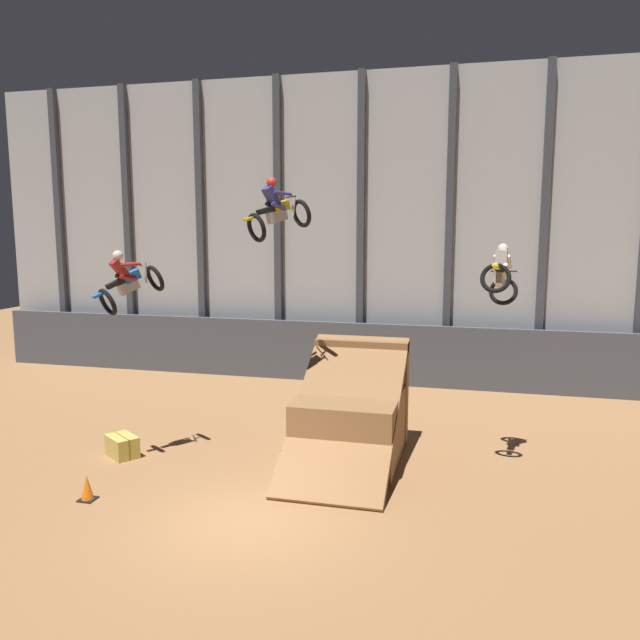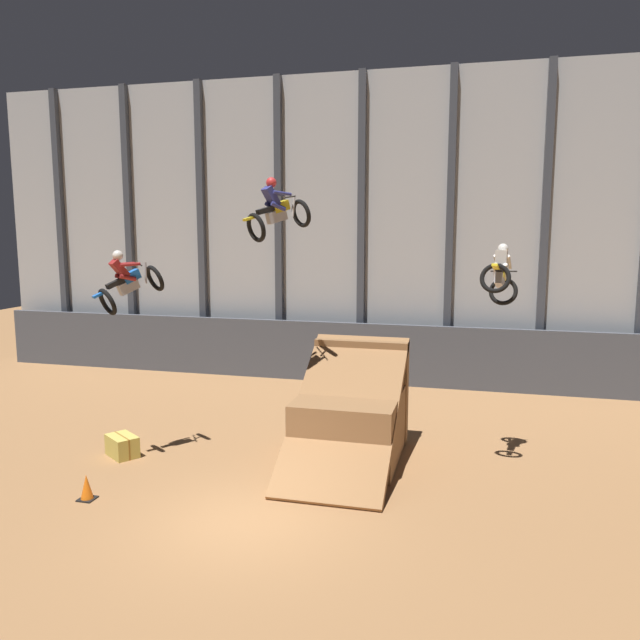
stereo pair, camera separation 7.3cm
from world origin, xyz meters
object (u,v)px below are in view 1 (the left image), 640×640
traffic_cone_near_ramp (288,440)px  hay_bale_trackside (122,446)px  dirt_ramp (353,417)px  traffic_cone_arena_edge (87,488)px  rider_bike_right_air (500,276)px  rider_bike_center_air (277,212)px  rider_bike_left_air (128,282)px

traffic_cone_near_ramp → hay_bale_trackside: bearing=-159.9°
dirt_ramp → hay_bale_trackside: size_ratio=4.48×
traffic_cone_arena_edge → rider_bike_right_air: bearing=27.2°
rider_bike_center_air → hay_bale_trackside: size_ratio=1.62×
rider_bike_right_air → hay_bale_trackside: (-9.56, -1.94, -4.57)m
dirt_ramp → traffic_cone_arena_edge: 6.75m
rider_bike_left_air → hay_bale_trackside: (-0.44, 0.09, -4.40)m
dirt_ramp → rider_bike_center_air: bearing=-154.2°
rider_bike_center_air → dirt_ramp: bearing=63.7°
rider_bike_left_air → traffic_cone_near_ramp: (3.70, 1.61, -4.40)m
traffic_cone_near_ramp → rider_bike_center_air: bearing=-90.9°
traffic_cone_arena_edge → hay_bale_trackside: size_ratio=0.54×
rider_bike_center_air → hay_bale_trackside: rider_bike_center_air is taller
traffic_cone_arena_edge → rider_bike_center_air: bearing=44.7°
dirt_ramp → traffic_cone_arena_edge: (-5.19, -4.24, -0.77)m
traffic_cone_near_ramp → dirt_ramp: bearing=3.8°
rider_bike_right_air → traffic_cone_near_ramp: (-5.41, -0.42, -4.57)m
dirt_ramp → traffic_cone_near_ramp: dirt_ramp is taller
hay_bale_trackside → rider_bike_right_air: bearing=11.5°
traffic_cone_near_ramp → traffic_cone_arena_edge: 5.36m
rider_bike_right_air → traffic_cone_near_ramp: bearing=-165.0°
dirt_ramp → traffic_cone_arena_edge: bearing=-140.8°
rider_bike_center_air → rider_bike_right_air: 5.77m
rider_bike_left_air → hay_bale_trackside: rider_bike_left_air is taller
rider_bike_center_air → hay_bale_trackside: (-4.14, -0.78, -6.15)m
rider_bike_left_air → hay_bale_trackside: size_ratio=1.66×
rider_bike_left_air → rider_bike_center_air: 4.18m
traffic_cone_near_ramp → traffic_cone_arena_edge: (-3.42, -4.12, 0.00)m
dirt_ramp → traffic_cone_arena_edge: dirt_ramp is taller
dirt_ramp → rider_bike_left_air: rider_bike_left_air is taller
dirt_ramp → rider_bike_left_air: (-5.47, -1.73, 3.63)m
rider_bike_left_air → traffic_cone_arena_edge: (0.28, -2.51, -4.40)m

